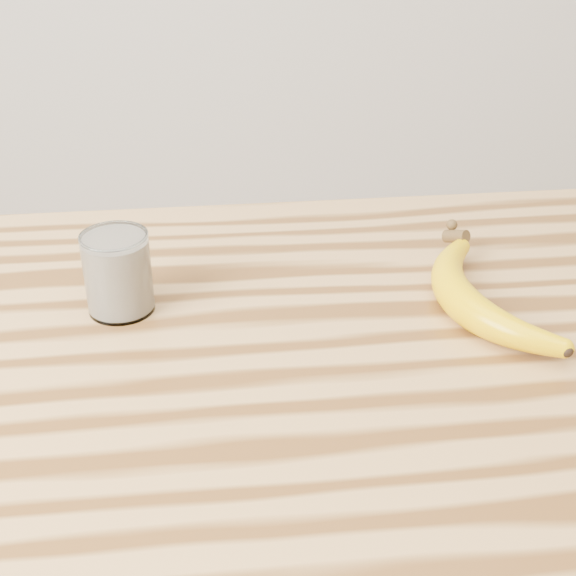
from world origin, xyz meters
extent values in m
cube|color=#AF8148|center=(0.00, 0.00, 0.88)|extent=(1.20, 0.80, 0.04)
cylinder|color=brown|center=(0.54, 0.34, 0.43)|extent=(0.06, 0.06, 0.86)
cylinder|color=white|center=(-0.04, 0.14, 0.94)|extent=(0.07, 0.07, 0.09)
torus|color=white|center=(-0.04, 0.14, 0.99)|extent=(0.07, 0.07, 0.00)
cylinder|color=beige|center=(-0.04, 0.14, 0.94)|extent=(0.07, 0.07, 0.08)
camera|label=1|loc=(0.06, -0.62, 1.35)|focal=50.00mm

